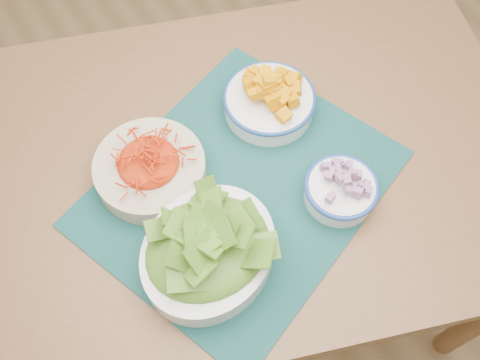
# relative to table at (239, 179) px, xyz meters

# --- Properties ---
(ground) EXTENTS (4.00, 4.00, 0.00)m
(ground) POSITION_rel_table_xyz_m (0.33, -0.24, -0.66)
(ground) COLOR #9B794B
(ground) RESTS_ON ground
(table) EXTENTS (1.47, 1.21, 0.75)m
(table) POSITION_rel_table_xyz_m (0.00, 0.00, 0.00)
(table) COLOR brown
(table) RESTS_ON ground
(placemat) EXTENTS (0.72, 0.66, 0.00)m
(placemat) POSITION_rel_table_xyz_m (-0.04, -0.06, 0.09)
(placemat) COLOR #0A2B2B
(placemat) RESTS_ON table
(carrot_bowl) EXTENTS (0.24, 0.24, 0.09)m
(carrot_bowl) POSITION_rel_table_xyz_m (-0.18, 0.05, 0.14)
(carrot_bowl) COLOR #C4B392
(carrot_bowl) RESTS_ON placemat
(squash_bowl) EXTENTS (0.25, 0.25, 0.09)m
(squash_bowl) POSITION_rel_table_xyz_m (0.12, 0.07, 0.14)
(squash_bowl) COLOR white
(squash_bowl) RESTS_ON placemat
(lettuce_bowl) EXTENTS (0.34, 0.32, 0.12)m
(lettuce_bowl) POSITION_rel_table_xyz_m (-0.17, -0.17, 0.15)
(lettuce_bowl) COLOR white
(lettuce_bowl) RESTS_ON placemat
(onion_bowl) EXTENTS (0.18, 0.18, 0.08)m
(onion_bowl) POSITION_rel_table_xyz_m (0.12, -0.19, 0.13)
(onion_bowl) COLOR white
(onion_bowl) RESTS_ON placemat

